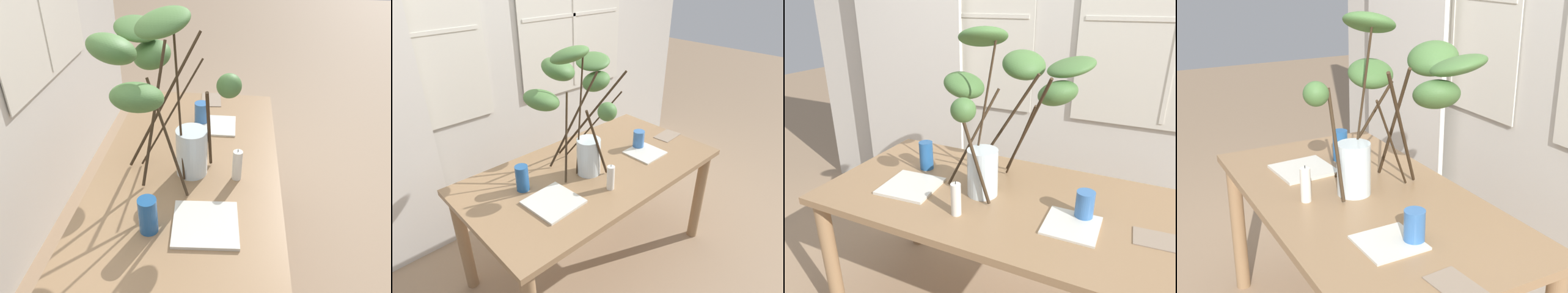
# 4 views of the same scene
# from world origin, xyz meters

# --- Properties ---
(ground) EXTENTS (14.00, 14.00, 0.00)m
(ground) POSITION_xyz_m (0.00, 0.00, 0.00)
(ground) COLOR #9E7F60
(back_wall_with_windows) EXTENTS (4.07, 0.14, 3.03)m
(back_wall_with_windows) POSITION_xyz_m (-0.00, 0.99, 1.51)
(back_wall_with_windows) COLOR beige
(back_wall_with_windows) RESTS_ON ground
(dining_table) EXTENTS (1.58, 0.83, 0.75)m
(dining_table) POSITION_xyz_m (0.00, 0.00, 0.64)
(dining_table) COLOR #93704C
(dining_table) RESTS_ON ground
(vase_with_branches) EXTENTS (0.78, 0.67, 0.76)m
(vase_with_branches) POSITION_xyz_m (-0.00, 0.14, 1.19)
(vase_with_branches) COLOR silver
(vase_with_branches) RESTS_ON dining_table
(drinking_glass_blue_left) EXTENTS (0.07, 0.07, 0.15)m
(drinking_glass_blue_left) POSITION_xyz_m (-0.43, 0.10, 0.82)
(drinking_glass_blue_left) COLOR #235693
(drinking_glass_blue_left) RESTS_ON dining_table
(drinking_glass_blue_right) EXTENTS (0.08, 0.08, 0.12)m
(drinking_glass_blue_right) POSITION_xyz_m (0.41, -0.02, 0.81)
(drinking_glass_blue_right) COLOR #386BAD
(drinking_glass_blue_right) RESTS_ON dining_table
(plate_square_left) EXTENTS (0.27, 0.27, 0.01)m
(plate_square_left) POSITION_xyz_m (-0.38, -0.11, 0.76)
(plate_square_left) COLOR silver
(plate_square_left) RESTS_ON dining_table
(plate_square_right) EXTENTS (0.22, 0.22, 0.01)m
(plate_square_right) POSITION_xyz_m (0.38, -0.10, 0.75)
(plate_square_right) COLOR silver
(plate_square_right) RESTS_ON dining_table
(napkin_folded) EXTENTS (0.19, 0.13, 0.00)m
(napkin_folded) POSITION_xyz_m (0.70, -0.05, 0.75)
(napkin_folded) COLOR gray
(napkin_folded) RESTS_ON dining_table
(pillar_candle) EXTENTS (0.04, 0.04, 0.16)m
(pillar_candle) POSITION_xyz_m (-0.07, -0.22, 0.82)
(pillar_candle) COLOR silver
(pillar_candle) RESTS_ON dining_table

